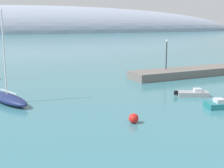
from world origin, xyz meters
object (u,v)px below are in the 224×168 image
Objects in this scene: mooring_buoy_red at (134,118)px; harbor_lamp_post at (167,51)px; motorboat_grey_alongside_breakwater at (193,93)px; motorboat_teal_outer at (224,105)px; sailboat_navy_outer_mooring at (7,98)px.

mooring_buoy_red is 0.18× the size of harbor_lamp_post.
motorboat_grey_alongside_breakwater is at bearing -105.58° from harbor_lamp_post.
mooring_buoy_red is (-10.95, -1.31, 0.09)m from motorboat_teal_outer.
motorboat_grey_alongside_breakwater is 0.96× the size of motorboat_teal_outer.
harbor_lamp_post is (14.54, 19.71, 3.73)m from mooring_buoy_red.
motorboat_teal_outer is 19.14m from harbor_lamp_post.
mooring_buoy_red is (10.37, -11.19, -0.13)m from sailboat_navy_outer_mooring.
motorboat_grey_alongside_breakwater is at bearing -78.86° from motorboat_teal_outer.
harbor_lamp_post is at bearing -89.77° from motorboat_teal_outer.
harbor_lamp_post is at bearing 53.59° from mooring_buoy_red.
motorboat_grey_alongside_breakwater is at bearing 32.09° from mooring_buoy_red.
harbor_lamp_post is at bearing 95.11° from motorboat_grey_alongside_breakwater.
sailboat_navy_outer_mooring is 21.77m from motorboat_grey_alongside_breakwater.
motorboat_teal_outer is 4.96× the size of mooring_buoy_red.
mooring_buoy_red is at bearing -127.22° from motorboat_grey_alongside_breakwater.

